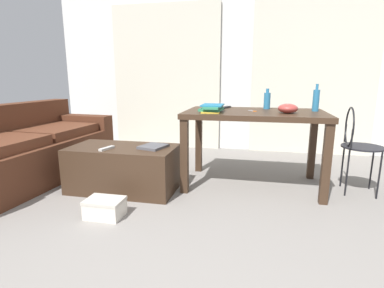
% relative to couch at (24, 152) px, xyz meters
% --- Properties ---
extents(ground_plane, '(7.90, 7.90, 0.00)m').
position_rel_couch_xyz_m(ground_plane, '(2.09, -0.06, -0.31)').
color(ground_plane, gray).
extents(wall_back, '(5.60, 0.10, 2.47)m').
position_rel_couch_xyz_m(wall_back, '(2.09, 1.99, 0.93)').
color(wall_back, silver).
rests_on(wall_back, ground).
extents(curtains, '(3.82, 0.03, 2.17)m').
position_rel_couch_xyz_m(curtains, '(2.09, 1.90, 0.77)').
color(curtains, beige).
rests_on(curtains, ground).
extents(couch, '(1.01, 2.09, 0.80)m').
position_rel_couch_xyz_m(couch, '(0.00, 0.00, 0.00)').
color(couch, '#4C2819').
rests_on(couch, ground).
extents(coffee_table, '(1.02, 0.54, 0.43)m').
position_rel_couch_xyz_m(coffee_table, '(1.17, -0.06, -0.09)').
color(coffee_table, '#382619').
rests_on(coffee_table, ground).
extents(craft_table, '(1.35, 0.81, 0.76)m').
position_rel_couch_xyz_m(craft_table, '(2.40, 0.35, 0.35)').
color(craft_table, '#382619').
rests_on(craft_table, ground).
extents(wire_chair, '(0.37, 0.38, 0.82)m').
position_rel_couch_xyz_m(wire_chair, '(3.34, 0.36, 0.20)').
color(wire_chair, black).
rests_on(wire_chair, ground).
extents(bottle_near, '(0.07, 0.07, 0.21)m').
position_rel_couch_xyz_m(bottle_near, '(2.52, 0.61, 0.54)').
color(bottle_near, teal).
rests_on(bottle_near, craft_table).
extents(bottle_far, '(0.06, 0.06, 0.26)m').
position_rel_couch_xyz_m(bottle_far, '(2.98, 0.47, 0.56)').
color(bottle_far, teal).
rests_on(bottle_far, craft_table).
extents(bowl, '(0.18, 0.18, 0.09)m').
position_rel_couch_xyz_m(bowl, '(2.70, 0.25, 0.50)').
color(bowl, '#9E3833').
rests_on(bowl, craft_table).
extents(book_stack, '(0.22, 0.31, 0.07)m').
position_rel_couch_xyz_m(book_stack, '(2.00, 0.18, 0.49)').
color(book_stack, gold).
rests_on(book_stack, craft_table).
extents(tv_remote_on_table, '(0.10, 0.19, 0.02)m').
position_rel_couch_xyz_m(tv_remote_on_table, '(2.09, 0.59, 0.46)').
color(tv_remote_on_table, '#232326').
rests_on(tv_remote_on_table, craft_table).
extents(scissors, '(0.09, 0.10, 0.00)m').
position_rel_couch_xyz_m(scissors, '(2.39, 0.34, 0.45)').
color(scissors, '#9EA0A5').
rests_on(scissors, craft_table).
extents(tv_remote_primary, '(0.08, 0.18, 0.02)m').
position_rel_couch_xyz_m(tv_remote_primary, '(1.08, -0.19, 0.13)').
color(tv_remote_primary, '#B7B7B2').
rests_on(tv_remote_primary, coffee_table).
extents(magazine, '(0.27, 0.29, 0.02)m').
position_rel_couch_xyz_m(magazine, '(1.48, -0.03, 0.14)').
color(magazine, '#4C4C51').
rests_on(magazine, coffee_table).
extents(shoebox, '(0.29, 0.21, 0.15)m').
position_rel_couch_xyz_m(shoebox, '(1.28, -0.65, -0.24)').
color(shoebox, beige).
rests_on(shoebox, ground).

